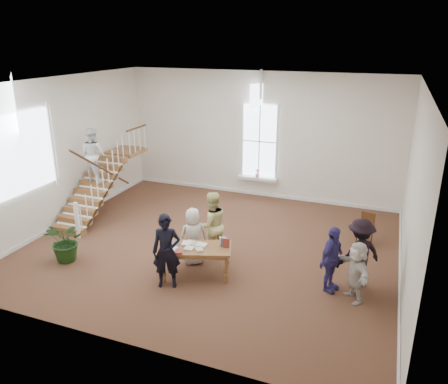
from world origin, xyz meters
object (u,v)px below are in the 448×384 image
at_px(police_officer, 166,251).
at_px(woman_cluster_b, 359,253).
at_px(library_table, 196,250).
at_px(floor_plant, 66,242).
at_px(side_chair, 366,227).
at_px(elderly_woman, 193,236).
at_px(woman_cluster_a, 331,259).
at_px(woman_cluster_c, 356,272).
at_px(person_yellow, 212,225).

height_order(police_officer, woman_cluster_b, police_officer).
distance_m(library_table, floor_plant, 3.51).
distance_m(library_table, side_chair, 5.05).
bearing_deg(elderly_woman, police_officer, 48.19).
height_order(elderly_woman, woman_cluster_a, woman_cluster_a).
bearing_deg(woman_cluster_a, side_chair, 8.67).
xyz_separation_m(police_officer, elderly_woman, (0.10, 1.25, -0.15)).
distance_m(elderly_woman, woman_cluster_c, 4.08).
relative_size(woman_cluster_b, floor_plant, 1.52).
xyz_separation_m(woman_cluster_c, floor_plant, (-7.20, -0.85, -0.15)).
bearing_deg(person_yellow, elderly_woman, 14.85).
bearing_deg(woman_cluster_b, side_chair, -129.13).
relative_size(elderly_woman, person_yellow, 0.83).
bearing_deg(side_chair, police_officer, -120.90).
bearing_deg(police_officer, floor_plant, 156.99).
height_order(woman_cluster_b, side_chair, woman_cluster_b).
xyz_separation_m(woman_cluster_b, side_chair, (0.02, 2.38, -0.34)).
relative_size(police_officer, woman_cluster_b, 1.07).
height_order(elderly_woman, person_yellow, person_yellow).
relative_size(library_table, floor_plant, 1.67).
distance_m(library_table, person_yellow, 1.12).
relative_size(woman_cluster_c, floor_plant, 1.27).
relative_size(person_yellow, woman_cluster_c, 1.29).
distance_m(floor_plant, side_chair, 8.20).
relative_size(woman_cluster_a, side_chair, 1.73).
bearing_deg(woman_cluster_b, woman_cluster_c, 51.36).
relative_size(woman_cluster_c, side_chair, 1.53).
height_order(person_yellow, side_chair, person_yellow).
height_order(person_yellow, floor_plant, person_yellow).
bearing_deg(elderly_woman, person_yellow, -158.20).
bearing_deg(floor_plant, elderly_woman, 19.56).
relative_size(library_table, police_officer, 1.03).
bearing_deg(woman_cluster_b, woman_cluster_a, -0.37).
height_order(woman_cluster_b, woman_cluster_c, woman_cluster_b).
bearing_deg(woman_cluster_b, person_yellow, -40.36).
relative_size(elderly_woman, floor_plant, 1.35).
height_order(elderly_woman, floor_plant, elderly_woman).
relative_size(person_yellow, side_chair, 1.98).
bearing_deg(floor_plant, police_officer, -2.63).
xyz_separation_m(elderly_woman, person_yellow, (0.30, 0.50, 0.16)).
distance_m(woman_cluster_a, side_chair, 2.91).
xyz_separation_m(woman_cluster_a, woman_cluster_c, (0.57, -0.20, -0.09)).
bearing_deg(woman_cluster_c, person_yellow, -132.47).
bearing_deg(elderly_woman, side_chair, 176.88).
height_order(woman_cluster_c, side_chair, woman_cluster_c).
height_order(police_officer, side_chair, police_officer).
bearing_deg(woman_cluster_a, police_officer, 128.69).
bearing_deg(side_chair, woman_cluster_a, -86.50).
bearing_deg(library_table, person_yellow, 73.37).
bearing_deg(person_yellow, woman_cluster_b, 134.09).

